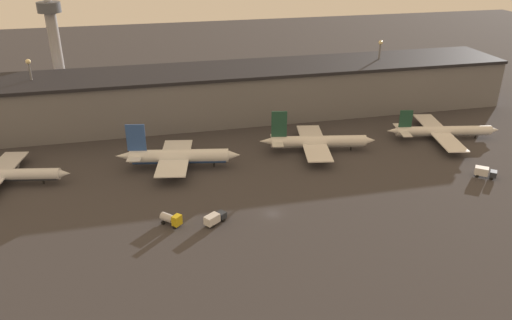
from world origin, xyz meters
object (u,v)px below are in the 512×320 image
airplane_2 (317,142)px  airplane_3 (442,131)px  service_vehicle_1 (485,172)px  service_vehicle_3 (171,219)px  control_tower (55,44)px  airplane_1 (178,157)px  service_vehicle_0 (215,218)px

airplane_2 → airplane_3: bearing=10.6°
airplane_3 → service_vehicle_1: airplane_3 is taller
service_vehicle_1 → service_vehicle_3: 95.11m
control_tower → service_vehicle_3: bearing=-70.7°
airplane_1 → airplane_3: airplane_1 is taller
service_vehicle_0 → service_vehicle_3: size_ratio=1.13×
airplane_2 → airplane_3: 47.25m
control_tower → service_vehicle_0: bearing=-66.0°
airplane_3 → service_vehicle_3: bearing=-149.4°
airplane_1 → service_vehicle_3: (-4.89, -33.47, -1.99)m
service_vehicle_1 → service_vehicle_3: service_vehicle_3 is taller
airplane_1 → service_vehicle_0: bearing=-69.5°
service_vehicle_3 → control_tower: (-36.37, 103.93, 24.60)m
airplane_1 → airplane_3: bearing=12.2°
service_vehicle_1 → control_tower: control_tower is taller
airplane_3 → service_vehicle_1: (-4.15, -30.17, -1.20)m
airplane_3 → service_vehicle_3: (-99.11, -35.50, -1.14)m
airplane_3 → service_vehicle_3: airplane_3 is taller
service_vehicle_0 → airplane_1: bearing=63.7°
service_vehicle_0 → service_vehicle_1: service_vehicle_1 is taller
airplane_1 → service_vehicle_3: airplane_1 is taller
service_vehicle_1 → service_vehicle_3: size_ratio=1.13×
service_vehicle_3 → control_tower: 112.83m
service_vehicle_0 → service_vehicle_1: (84.09, 7.35, 0.06)m
airplane_1 → airplane_3: 94.24m
service_vehicle_0 → service_vehicle_3: (-10.86, 2.03, 0.12)m
control_tower → airplane_1: bearing=-59.6°
airplane_3 → service_vehicle_1: bearing=-86.9°
airplane_3 → control_tower: control_tower is taller
service_vehicle_1 → airplane_2: bearing=-177.0°
airplane_1 → service_vehicle_0: 36.07m
airplane_2 → airplane_1: bearing=-166.3°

